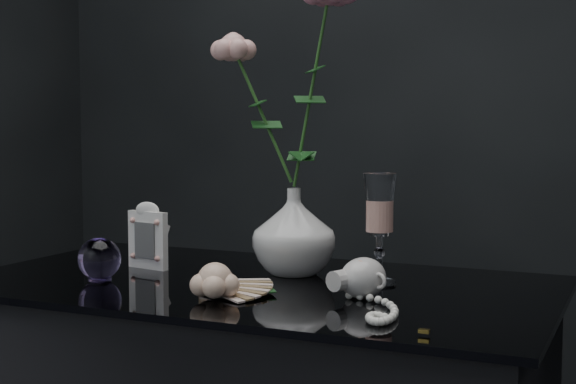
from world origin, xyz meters
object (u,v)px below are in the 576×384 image
at_px(vase, 294,232).
at_px(pearl_jar, 363,276).
at_px(picture_frame, 148,235).
at_px(wine_glass, 379,229).
at_px(loose_rose, 215,281).
at_px(paperweight, 99,259).

bearing_deg(vase, pearl_jar, -36.89).
relative_size(picture_frame, pearl_jar, 0.54).
bearing_deg(pearl_jar, wine_glass, 117.34).
distance_m(loose_rose, pearl_jar, 0.24).
distance_m(picture_frame, pearl_jar, 0.47).
relative_size(vase, loose_rose, 0.92).
xyz_separation_m(wine_glass, loose_rose, (-0.20, -0.23, -0.07)).
bearing_deg(loose_rose, paperweight, 161.50).
distance_m(vase, picture_frame, 0.29).
bearing_deg(pearl_jar, picture_frame, -167.74).
distance_m(vase, paperweight, 0.36).
relative_size(vase, pearl_jar, 0.67).
height_order(loose_rose, pearl_jar, pearl_jar).
relative_size(wine_glass, loose_rose, 1.12).
distance_m(vase, loose_rose, 0.26).
height_order(wine_glass, picture_frame, wine_glass).
bearing_deg(paperweight, vase, 33.46).
height_order(wine_glass, paperweight, wine_glass).
xyz_separation_m(vase, wine_glass, (0.17, -0.02, 0.02)).
bearing_deg(wine_glass, picture_frame, -174.92).
relative_size(paperweight, loose_rose, 0.44).
distance_m(wine_glass, picture_frame, 0.46).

